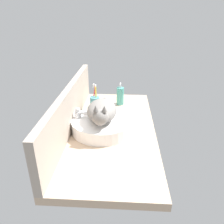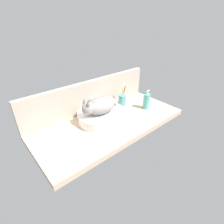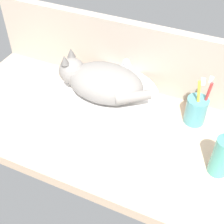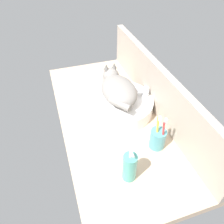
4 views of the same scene
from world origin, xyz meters
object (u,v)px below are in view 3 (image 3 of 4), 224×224
Objects in this scene: faucet at (124,75)px; toothbrush_cup at (196,110)px; cat at (101,81)px; soap_dispenser at (222,156)px; sink_basin at (106,104)px.

faucet is 0.73× the size of toothbrush_cup.
cat is at bearing -164.83° from toothbrush_cup.
soap_dispenser reaches higher than faucet.
toothbrush_cup reaches higher than soap_dispenser.
soap_dispenser is at bearing -12.87° from cat.
faucet is (1.27, 13.24, 3.66)cm from sink_basin.
cat is (-1.36, -0.13, 9.41)cm from sink_basin.
faucet reaches higher than sink_basin.
cat reaches higher than faucet.
cat is 2.38× the size of faucet.
cat is at bearing -101.15° from faucet.
sink_basin is 9.51cm from cat.
soap_dispenser is (38.70, -22.81, -0.64)cm from faucet.
soap_dispenser is at bearing -58.26° from toothbrush_cup.
toothbrush_cup is at bearing -10.47° from faucet.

